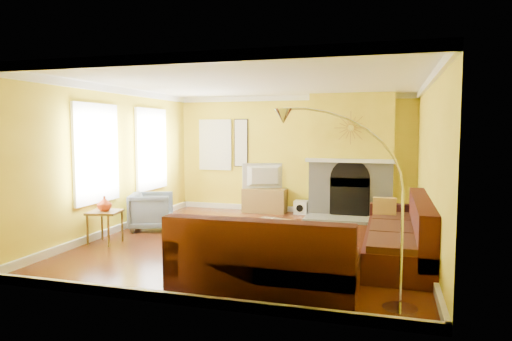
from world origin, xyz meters
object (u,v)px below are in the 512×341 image
(coffee_table, at_px, (274,236))
(armchair, at_px, (151,211))
(media_console, at_px, (265,200))
(side_table, at_px, (105,227))
(arc_lamp, at_px, (345,210))
(sectional_sofa, at_px, (319,230))

(coffee_table, xyz_separation_m, armchair, (-2.60, 0.70, 0.16))
(media_console, xyz_separation_m, side_table, (-1.80, -3.60, 0.00))
(armchair, relative_size, side_table, 1.41)
(arc_lamp, bearing_deg, armchair, 143.54)
(sectional_sofa, relative_size, coffee_table, 3.70)
(media_console, xyz_separation_m, arc_lamp, (2.33, -5.30, 0.79))
(armchair, bearing_deg, media_console, -54.28)
(sectional_sofa, height_order, arc_lamp, arc_lamp)
(coffee_table, height_order, arc_lamp, arc_lamp)
(side_table, distance_m, arc_lamp, 4.53)
(sectional_sofa, height_order, armchair, sectional_sofa)
(armchair, height_order, arc_lamp, arc_lamp)
(sectional_sofa, bearing_deg, arc_lamp, -72.84)
(sectional_sofa, height_order, media_console, sectional_sofa)
(media_console, bearing_deg, arc_lamp, -66.31)
(coffee_table, distance_m, media_console, 3.26)
(media_console, height_order, arc_lamp, arc_lamp)
(sectional_sofa, distance_m, coffee_table, 0.98)
(sectional_sofa, height_order, coffee_table, sectional_sofa)
(coffee_table, bearing_deg, armchair, 164.93)
(coffee_table, distance_m, side_table, 2.85)
(sectional_sofa, relative_size, media_console, 3.70)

